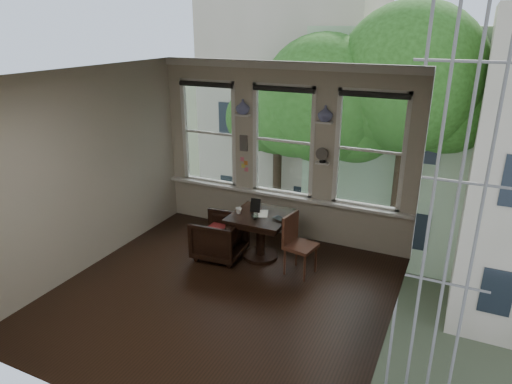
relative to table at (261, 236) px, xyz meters
The scene contains 25 objects.
ground 1.28m from the table, 92.10° to the right, with size 4.50×4.50×0.00m, color black.
ceiling 2.89m from the table, 92.10° to the right, with size 4.50×4.50×0.00m, color silver.
wall_back 1.53m from the table, 92.48° to the left, with size 4.50×4.50×0.00m, color #B9B29E.
wall_front 3.65m from the table, 90.74° to the right, with size 4.50×4.50×0.00m, color #B9B29E.
wall_left 2.83m from the table, 152.01° to the right, with size 4.50×4.50×0.00m, color #B9B29E.
wall_right 2.76m from the table, 28.94° to the right, with size 4.50×4.50×0.00m, color #B9B29E.
window_left 2.25m from the table, 145.41° to the left, with size 1.10×0.12×1.90m, color white, non-canonical shape.
window_center 1.68m from the table, 92.48° to the left, with size 1.10×0.12×1.90m, color white, non-canonical shape.
window_right 2.19m from the table, 36.26° to the left, with size 1.10×0.12×1.90m, color white, non-canonical shape.
shelf_left 2.11m from the table, 129.59° to the left, with size 0.26×0.16×0.03m, color white.
shelf_right 2.07m from the table, 53.83° to the left, with size 0.26×0.16×0.03m, color white.
intercom 1.74m from the table, 128.70° to the left, with size 0.14×0.06×0.28m, color #59544F.
sticky_notes 1.51m from the table, 128.56° to the left, with size 0.16×0.01×0.24m, color pink, non-canonical shape.
desk_fan 1.62m from the table, 53.24° to the left, with size 0.20×0.20×0.24m, color #59544F, non-canonical shape.
vase_left 2.22m from the table, 129.59° to the left, with size 0.24×0.24×0.25m, color silver.
vase_right 2.19m from the table, 53.83° to the left, with size 0.24×0.24×0.25m, color silver.
table is the anchor object (origin of this frame).
armchair_left 0.67m from the table, 157.24° to the right, with size 0.74×0.76×0.69m, color black.
cushion_red 0.67m from the table, 157.24° to the right, with size 0.45×0.45×0.06m, color maroon.
side_chair_right 0.78m from the table, 15.01° to the right, with size 0.42×0.42×0.92m, color #422417, non-canonical shape.
laptop 0.55m from the table, 18.04° to the right, with size 0.32×0.21×0.03m, color black.
mug 0.55m from the table, 163.02° to the right, with size 0.10×0.10×0.09m, color white.
drinking_glass 0.46m from the table, 92.60° to the right, with size 0.11×0.11×0.09m, color white.
tablet 0.51m from the table, 151.18° to the left, with size 0.16×0.02×0.22m, color black.
papers 0.38m from the table, 118.85° to the left, with size 0.22×0.30×0.00m, color silver.
Camera 1 is at (2.77, -4.76, 3.56)m, focal length 32.00 mm.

